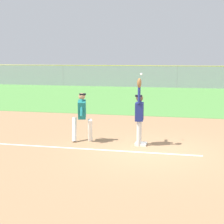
{
  "coord_description": "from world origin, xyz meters",
  "views": [
    {
      "loc": [
        1.13,
        -10.6,
        2.97
      ],
      "look_at": [
        -1.46,
        1.03,
        1.05
      ],
      "focal_mm": 55.55,
      "sensor_mm": 36.0,
      "label": 1
    }
  ],
  "objects_px": {
    "runner": "(82,114)",
    "parked_car_tan": "(192,79)",
    "baseball": "(141,74)",
    "parked_car_black": "(138,78)",
    "first_base": "(141,144)",
    "fielder": "(139,113)"
  },
  "relations": [
    {
      "from": "runner",
      "to": "parked_car_tan",
      "type": "bearing_deg",
      "value": 66.64
    },
    {
      "from": "baseball",
      "to": "parked_car_black",
      "type": "height_order",
      "value": "baseball"
    },
    {
      "from": "first_base",
      "to": "parked_car_black",
      "type": "bearing_deg",
      "value": 98.47
    },
    {
      "from": "runner",
      "to": "parked_car_tan",
      "type": "relative_size",
      "value": 0.39
    },
    {
      "from": "runner",
      "to": "baseball",
      "type": "relative_size",
      "value": 23.24
    },
    {
      "from": "runner",
      "to": "parked_car_black",
      "type": "xyz_separation_m",
      "value": [
        -1.78,
        25.88,
        -0.32
      ]
    },
    {
      "from": "parked_car_black",
      "to": "fielder",
      "type": "bearing_deg",
      "value": -79.02
    },
    {
      "from": "parked_car_tan",
      "to": "baseball",
      "type": "bearing_deg",
      "value": -95.4
    },
    {
      "from": "first_base",
      "to": "parked_car_tan",
      "type": "bearing_deg",
      "value": 85.85
    },
    {
      "from": "parked_car_tan",
      "to": "first_base",
      "type": "bearing_deg",
      "value": -95.21
    },
    {
      "from": "runner",
      "to": "baseball",
      "type": "distance_m",
      "value": 2.46
    },
    {
      "from": "first_base",
      "to": "fielder",
      "type": "relative_size",
      "value": 0.17
    },
    {
      "from": "parked_car_tan",
      "to": "fielder",
      "type": "bearing_deg",
      "value": -95.34
    },
    {
      "from": "runner",
      "to": "baseball",
      "type": "bearing_deg",
      "value": -6.52
    },
    {
      "from": "baseball",
      "to": "parked_car_tan",
      "type": "relative_size",
      "value": 0.02
    },
    {
      "from": "parked_car_black",
      "to": "parked_car_tan",
      "type": "distance_m",
      "value": 5.72
    },
    {
      "from": "fielder",
      "to": "parked_car_black",
      "type": "relative_size",
      "value": 0.51
    },
    {
      "from": "runner",
      "to": "parked_car_black",
      "type": "bearing_deg",
      "value": 79.36
    },
    {
      "from": "baseball",
      "to": "parked_car_black",
      "type": "xyz_separation_m",
      "value": [
        -3.79,
        25.59,
        -1.7
      ]
    },
    {
      "from": "baseball",
      "to": "parked_car_tan",
      "type": "bearing_deg",
      "value": 85.66
    },
    {
      "from": "fielder",
      "to": "parked_car_black",
      "type": "xyz_separation_m",
      "value": [
        -3.79,
        25.94,
        -0.45
      ]
    },
    {
      "from": "parked_car_tan",
      "to": "runner",
      "type": "bearing_deg",
      "value": -99.84
    }
  ]
}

